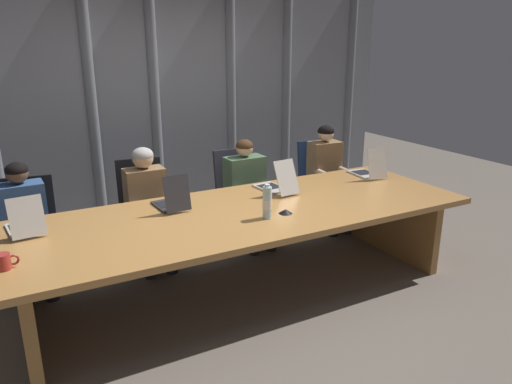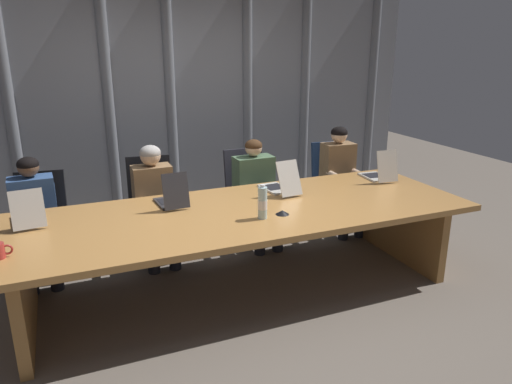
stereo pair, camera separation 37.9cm
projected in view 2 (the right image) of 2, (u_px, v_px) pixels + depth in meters
ground_plane at (242, 290)px, 4.11m from camera, size 12.15×12.15×0.00m
conference_table at (242, 226)px, 3.93m from camera, size 3.85×1.33×0.73m
curtain_backdrop at (177, 102)px, 5.54m from camera, size 6.08×0.17×2.78m
laptop_left_end at (28, 217)px, 3.58m from camera, size 0.27×0.41×0.30m
laptop_left_mid at (172, 199)px, 3.98m from camera, size 0.24×0.39×0.31m
laptop_center at (280, 185)px, 4.36m from camera, size 0.26×0.48×0.31m
laptop_right_mid at (379, 173)px, 4.76m from camera, size 0.25×0.42×0.32m
office_chair_left_end at (43, 236)px, 4.38m from camera, size 0.60×0.60×0.92m
office_chair_left_mid at (153, 219)px, 4.75m from camera, size 0.60×0.60×0.97m
office_chair_center at (249, 206)px, 5.14m from camera, size 0.60×0.60×0.96m
office_chair_right_mid at (334, 195)px, 5.53m from camera, size 0.60×0.60×0.95m
person_left_end at (35, 213)px, 4.15m from camera, size 0.40×0.56×1.11m
person_left_mid at (155, 197)px, 4.53m from camera, size 0.38×0.55×1.13m
person_center at (257, 186)px, 4.92m from camera, size 0.42×0.55×1.10m
person_right_mid at (341, 174)px, 5.29m from camera, size 0.38×0.56×1.17m
water_bottle_primary at (263, 203)px, 3.67m from camera, size 0.07×0.07×0.28m
conference_mic_left_side at (282, 212)px, 3.79m from camera, size 0.11×0.11×0.03m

